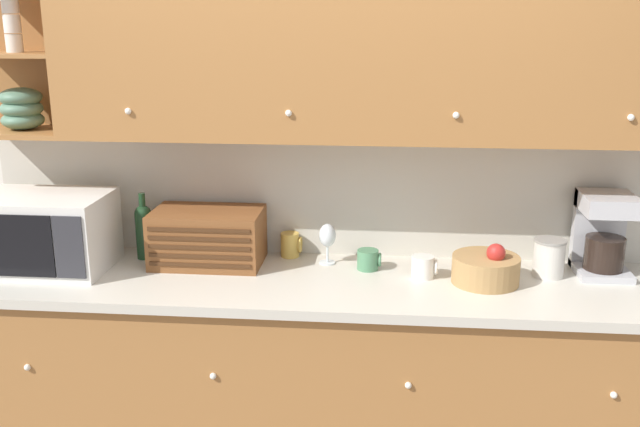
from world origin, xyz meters
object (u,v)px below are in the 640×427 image
Objects in this scene: bread_box at (208,237)px; mug_patterned_third at (424,267)px; mug at (291,245)px; mug_blue_second at (368,260)px; wine_glass at (327,237)px; storage_canister at (549,258)px; microwave at (44,232)px; fruit_basket at (486,269)px; wine_bottle at (144,229)px; coffee_maker at (603,233)px.

bread_box is 4.44× the size of mug_patterned_third.
mug is 0.38m from mug_blue_second.
wine_glass reaches higher than storage_canister.
wine_glass is (1.20, 0.18, -0.04)m from microwave.
mug_blue_second is at bearing 166.66° from fruit_basket.
mug_patterned_third is (0.41, -0.14, -0.08)m from wine_glass.
bread_box is at bearing -8.17° from wine_bottle.
microwave is 1.21m from wine_glass.
mug_patterned_third is at bearing -5.56° from bread_box.
wine_bottle is at bearing 24.61° from microwave.
mug is (0.35, 0.13, -0.06)m from bread_box.
mug_blue_second is at bearing -3.19° from wine_bottle.
coffee_maker is at bearing 3.34° from mug_blue_second.
mug reaches higher than mug_blue_second.
microwave is 1.82× the size of wine_bottle.
wine_bottle is 0.82m from wine_glass.
mug_blue_second is 0.65× the size of storage_canister.
bread_box is (0.30, -0.04, -0.02)m from wine_bottle.
fruit_basket is (0.66, -0.17, -0.06)m from wine_glass.
mug_patterned_third is at bearing 1.39° from microwave.
wine_glass is at bearing 179.91° from coffee_maker.
mug is at bearing 172.32° from storage_canister.
wine_glass is (0.82, 0.00, -0.01)m from wine_bottle.
mug_blue_second is 0.24m from mug_patterned_third.
mug is 0.32× the size of coffee_maker.
coffee_maker reaches higher than microwave.
fruit_basket is at bearing -14.62° from wine_glass.
bread_box is 0.71m from mug_blue_second.
mug_blue_second is at bearing 161.30° from mug_patterned_third.
coffee_maker is at bearing 18.95° from fruit_basket.
mug_blue_second is 0.99m from coffee_maker.
storage_canister is 0.26m from coffee_maker.
bread_box reaches higher than wine_glass.
wine_bottle is at bearing -172.80° from mug.
fruit_basket is (0.84, -0.25, 0.01)m from mug.
fruit_basket is 1.71× the size of storage_canister.
mug reaches higher than mug_patterned_third.
microwave reaches higher than storage_canister.
wine_glass is 0.44m from mug_patterned_third.
microwave is at bearing -177.15° from storage_canister.
coffee_maker is (0.50, 0.17, 0.11)m from fruit_basket.
bread_box is 1.45m from storage_canister.
wine_glass is 1.75× the size of mug_blue_second.
fruit_basket is at bearing -16.78° from mug.
mug is 1.34m from coffee_maker.
wine_bottle is 1.98m from coffee_maker.
mug is 0.62m from mug_patterned_third.
wine_glass is at bearing 175.71° from storage_canister.
mug_blue_second is (0.70, -0.01, -0.08)m from bread_box.
wine_glass is (0.17, -0.08, 0.07)m from mug.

